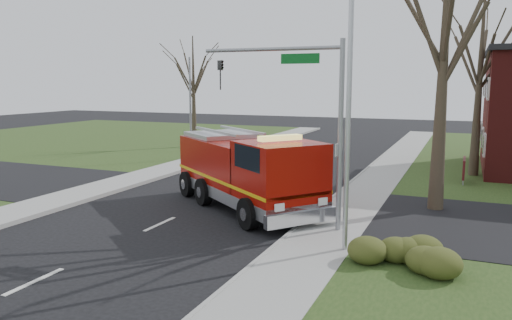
% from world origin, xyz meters
% --- Properties ---
extents(ground, '(120.00, 120.00, 0.00)m').
position_xyz_m(ground, '(0.00, 0.00, 0.00)').
color(ground, black).
rests_on(ground, ground).
extents(sidewalk_right, '(2.40, 80.00, 0.15)m').
position_xyz_m(sidewalk_right, '(6.20, 0.00, 0.07)').
color(sidewalk_right, gray).
rests_on(sidewalk_right, ground).
extents(sidewalk_left, '(2.40, 80.00, 0.15)m').
position_xyz_m(sidewalk_left, '(-6.20, 0.00, 0.07)').
color(sidewalk_left, gray).
rests_on(sidewalk_left, ground).
extents(health_center_sign, '(0.12, 2.00, 1.40)m').
position_xyz_m(health_center_sign, '(10.50, 12.50, 0.88)').
color(health_center_sign, '#461013').
rests_on(health_center_sign, ground).
extents(hedge_corner, '(2.80, 2.00, 0.90)m').
position_xyz_m(hedge_corner, '(9.00, -1.00, 0.58)').
color(hedge_corner, '#353E16').
rests_on(hedge_corner, lawn_right).
extents(bare_tree_near, '(6.00, 6.00, 12.00)m').
position_xyz_m(bare_tree_near, '(9.50, 6.00, 7.41)').
color(bare_tree_near, '#342A1F').
rests_on(bare_tree_near, ground).
extents(bare_tree_far, '(5.25, 5.25, 10.50)m').
position_xyz_m(bare_tree_far, '(11.00, 15.00, 6.49)').
color(bare_tree_far, '#342A1F').
rests_on(bare_tree_far, ground).
extents(bare_tree_left, '(4.50, 4.50, 9.00)m').
position_xyz_m(bare_tree_left, '(-10.00, 20.00, 5.56)').
color(bare_tree_left, '#342A1F').
rests_on(bare_tree_left, ground).
extents(traffic_signal_mast, '(5.29, 0.18, 6.80)m').
position_xyz_m(traffic_signal_mast, '(5.21, 1.50, 4.71)').
color(traffic_signal_mast, gray).
rests_on(traffic_signal_mast, ground).
extents(streetlight_pole, '(1.48, 0.16, 8.40)m').
position_xyz_m(streetlight_pole, '(7.14, -0.50, 4.55)').
color(streetlight_pole, '#B7BABF').
rests_on(streetlight_pole, ground).
extents(utility_pole_far, '(0.14, 0.14, 7.00)m').
position_xyz_m(utility_pole_far, '(-6.80, 14.00, 3.50)').
color(utility_pole_far, gray).
rests_on(utility_pole_far, ground).
extents(fire_engine, '(8.36, 7.44, 3.39)m').
position_xyz_m(fire_engine, '(2.08, 3.50, 1.53)').
color(fire_engine, '#920D06').
rests_on(fire_engine, ground).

